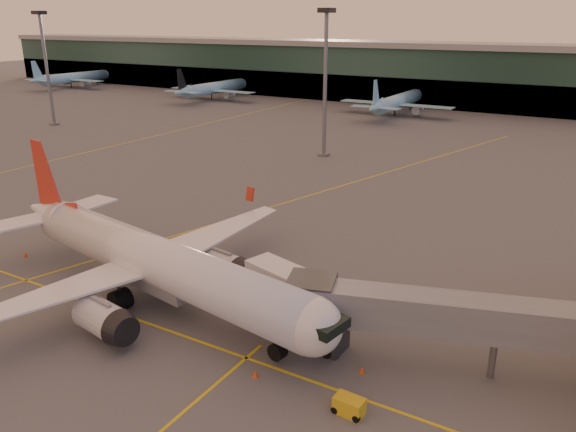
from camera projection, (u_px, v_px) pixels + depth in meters
The scene contains 13 objects.
ground at pixel (148, 372), 39.89m from camera, with size 600.00×600.00×0.00m, color #4C4F54.
taxi_markings at pixel (334, 196), 79.52m from camera, with size 100.12×173.00×0.01m.
terminal at pixel (518, 78), 152.05m from camera, with size 400.00×20.00×17.60m.
mast_west_far at pixel (46, 60), 128.64m from camera, with size 2.40×2.40×25.60m.
mast_west_near at pixel (325, 73), 98.17m from camera, with size 2.40×2.40×25.60m.
distant_aircraft_row at pixel (544, 127), 130.42m from camera, with size 350.00×34.00×13.00m.
main_airplane at pixel (151, 261), 48.54m from camera, with size 40.38×36.60×12.22m.
jet_bridge at pixel (521, 326), 37.73m from camera, with size 29.76×12.00×5.99m.
catering_truck at pixel (281, 290), 46.19m from camera, with size 6.56×4.19×4.71m.
gpu_cart at pixel (349, 406), 35.53m from camera, with size 2.02×1.26×1.15m.
cone_nose at pixel (362, 370), 39.74m from camera, with size 0.39×0.39×0.50m.
cone_tail at pixel (25, 255), 59.22m from camera, with size 0.38×0.38×0.49m.
cone_fwd at pixel (255, 374), 39.28m from camera, with size 0.41×0.41×0.52m.
Camera 1 is at (25.89, -24.13, 23.69)m, focal length 35.00 mm.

